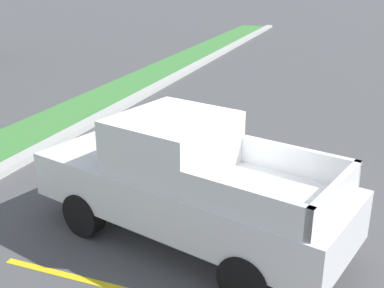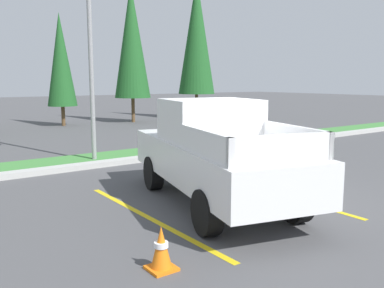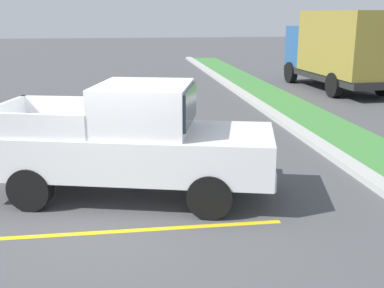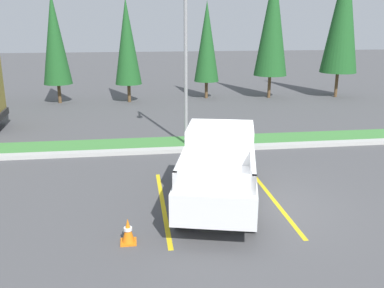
% 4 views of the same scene
% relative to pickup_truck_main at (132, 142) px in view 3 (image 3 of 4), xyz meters
% --- Properties ---
extents(ground_plane, '(120.00, 120.00, 0.00)m').
position_rel_pickup_truck_main_xyz_m(ground_plane, '(0.64, -0.24, -1.04)').
color(ground_plane, '#4C4C4F').
extents(parking_line_near, '(0.12, 4.80, 0.01)m').
position_rel_pickup_truck_main_xyz_m(parking_line_near, '(-1.56, -0.05, -1.04)').
color(parking_line_near, yellow).
rests_on(parking_line_near, ground).
extents(parking_line_far, '(0.12, 4.80, 0.01)m').
position_rel_pickup_truck_main_xyz_m(parking_line_far, '(1.54, -0.05, -1.04)').
color(parking_line_far, yellow).
rests_on(parking_line_far, ground).
extents(pickup_truck_main, '(3.15, 5.53, 2.10)m').
position_rel_pickup_truck_main_xyz_m(pickup_truck_main, '(0.00, 0.00, 0.00)').
color(pickup_truck_main, black).
rests_on(pickup_truck_main, ground).
extents(cargo_truck_distant, '(6.93, 2.83, 3.40)m').
position_rel_pickup_truck_main_xyz_m(cargo_truck_distant, '(-11.48, 9.27, 0.81)').
color(cargo_truck_distant, black).
rests_on(cargo_truck_distant, ground).
extents(traffic_cone, '(0.36, 0.36, 0.60)m').
position_rel_pickup_truck_main_xyz_m(traffic_cone, '(-2.48, -1.98, -0.75)').
color(traffic_cone, orange).
rests_on(traffic_cone, ground).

